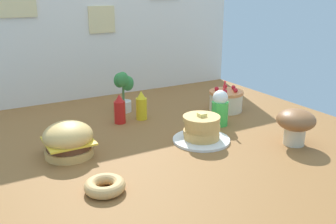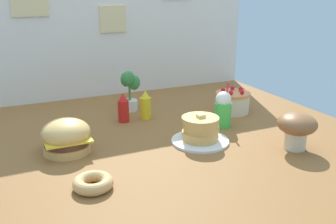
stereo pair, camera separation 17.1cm
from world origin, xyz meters
The scene contains 11 objects.
ground_plane centered at (0.00, 0.00, -0.01)m, with size 2.21×2.13×0.02m, color brown.
back_wall centered at (0.00, 1.06, 0.53)m, with size 2.21×0.04×1.06m.
burger centered at (-0.52, 0.11, 0.08)m, with size 0.24×0.24×0.17m.
pancake_stack centered at (0.14, -0.05, 0.06)m, with size 0.31×0.31×0.16m.
layer_cake centered at (0.58, 0.30, 0.07)m, with size 0.22×0.22×0.16m.
ketchup_bottle centered at (-0.13, 0.42, 0.08)m, with size 0.07×0.07×0.18m.
mustard_bottle centered at (0.02, 0.42, 0.08)m, with size 0.07×0.07×0.18m.
cream_soda_cup centered at (0.38, 0.10, 0.11)m, with size 0.10×0.10×0.27m.
donut_pink_glaze centered at (-0.50, -0.30, 0.03)m, with size 0.17×0.17×0.05m.
potted_plant centered at (-0.02, 0.62, 0.15)m, with size 0.13×0.11×0.27m.
mushroom_stool centered at (0.54, -0.33, 0.12)m, with size 0.20×0.20×0.19m.
Camera 2 is at (-0.78, -1.67, 0.78)m, focal length 40.30 mm.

